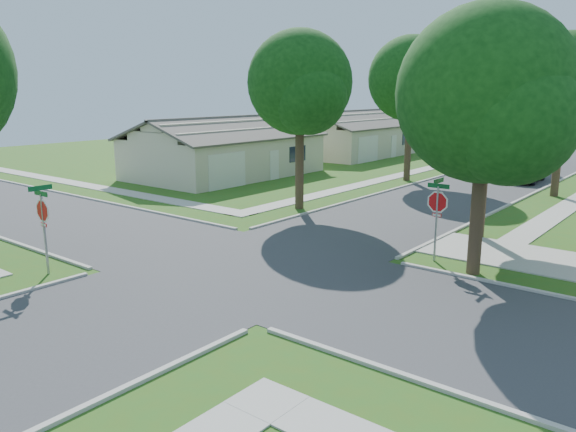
# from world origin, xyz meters

# --- Properties ---
(ground) EXTENTS (100.00, 100.00, 0.00)m
(ground) POSITION_xyz_m (0.00, 0.00, 0.00)
(ground) COLOR #3B5B18
(ground) RESTS_ON ground
(road_ns) EXTENTS (7.00, 100.00, 0.02)m
(road_ns) POSITION_xyz_m (0.00, 0.00, 0.00)
(road_ns) COLOR #333335
(road_ns) RESTS_ON ground
(sidewalk_nw) EXTENTS (1.20, 40.00, 0.04)m
(sidewalk_nw) POSITION_xyz_m (-6.10, 26.00, 0.02)
(sidewalk_nw) COLOR #9E9B91
(sidewalk_nw) RESTS_ON ground
(driveway) EXTENTS (8.80, 3.60, 0.05)m
(driveway) POSITION_xyz_m (7.90, 7.10, 0.03)
(driveway) COLOR #9E9B91
(driveway) RESTS_ON ground
(stop_sign_sw) EXTENTS (1.05, 0.80, 2.98)m
(stop_sign_sw) POSITION_xyz_m (-4.70, -4.70, 2.03)
(stop_sign_sw) COLOR gray
(stop_sign_sw) RESTS_ON ground
(stop_sign_ne) EXTENTS (1.05, 0.80, 2.98)m
(stop_sign_ne) POSITION_xyz_m (4.70, 4.70, 2.03)
(stop_sign_ne) COLOR gray
(stop_sign_ne) RESTS_ON ground
(tree_e_near) EXTENTS (4.97, 4.80, 8.28)m
(tree_e_near) POSITION_xyz_m (4.75, 9.01, 5.64)
(tree_e_near) COLOR #38281C
(tree_e_near) RESTS_ON ground
(tree_e_mid) EXTENTS (5.59, 5.40, 9.21)m
(tree_e_mid) POSITION_xyz_m (4.76, 21.01, 6.25)
(tree_e_mid) COLOR #38281C
(tree_e_mid) RESTS_ON ground
(tree_w_near) EXTENTS (5.38, 5.20, 8.97)m
(tree_w_near) POSITION_xyz_m (-4.64, 9.01, 6.12)
(tree_w_near) COLOR #38281C
(tree_w_near) RESTS_ON ground
(tree_w_mid) EXTENTS (5.80, 5.60, 9.56)m
(tree_w_mid) POSITION_xyz_m (-4.64, 21.01, 6.49)
(tree_w_mid) COLOR #38281C
(tree_w_mid) RESTS_ON ground
(tree_w_far) EXTENTS (4.76, 4.60, 8.04)m
(tree_w_far) POSITION_xyz_m (-4.65, 34.01, 5.51)
(tree_w_far) COLOR #38281C
(tree_w_far) RESTS_ON ground
(tree_ne_corner) EXTENTS (5.80, 5.60, 8.66)m
(tree_ne_corner) POSITION_xyz_m (6.36, 4.21, 5.59)
(tree_ne_corner) COLOR #38281C
(tree_ne_corner) RESTS_ON ground
(house_nw_near) EXTENTS (8.42, 13.60, 4.23)m
(house_nw_near) POSITION_xyz_m (-15.99, 15.00, 1.52)
(house_nw_near) COLOR #BBB093
(house_nw_near) RESTS_ON ground
(house_nw_far) EXTENTS (8.42, 13.60, 4.23)m
(house_nw_far) POSITION_xyz_m (-15.99, 32.00, 1.52)
(house_nw_far) COLOR #BBB093
(house_nw_far) RESTS_ON ground
(car_curb_east) EXTENTS (1.97, 4.50, 1.51)m
(car_curb_east) POSITION_xyz_m (1.85, 25.50, 0.75)
(car_curb_east) COLOR black
(car_curb_east) RESTS_ON ground
(car_curb_west) EXTENTS (2.06, 4.31, 1.21)m
(car_curb_west) POSITION_xyz_m (-2.95, 31.50, 0.61)
(car_curb_west) COLOR black
(car_curb_west) RESTS_ON ground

